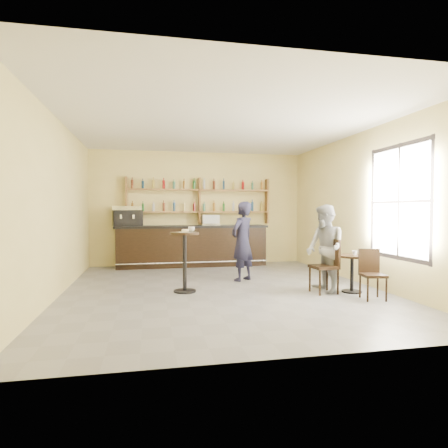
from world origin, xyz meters
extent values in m
plane|color=slate|center=(0.00, 0.00, 0.00)|extent=(7.00, 7.00, 0.00)
plane|color=white|center=(0.00, 0.00, 3.20)|extent=(7.00, 7.00, 0.00)
plane|color=#EBD885|center=(0.00, 3.50, 1.60)|extent=(7.00, 0.00, 7.00)
plane|color=#EBD885|center=(0.00, -3.50, 1.60)|extent=(7.00, 0.00, 7.00)
plane|color=#EBD885|center=(-3.00, 0.00, 1.60)|extent=(0.00, 7.00, 7.00)
plane|color=#EBD885|center=(3.00, 0.00, 1.60)|extent=(0.00, 7.00, 7.00)
plane|color=white|center=(2.99, -1.20, 1.70)|extent=(0.00, 2.00, 2.00)
cube|color=white|center=(-0.74, -0.10, 1.14)|extent=(0.21, 0.21, 0.00)
torus|color=#DBA650|center=(-0.73, -0.11, 1.17)|extent=(0.18, 0.18, 0.05)
imported|color=white|center=(-0.60, 0.00, 1.19)|extent=(0.14, 0.14, 0.10)
imported|color=black|center=(0.61, 0.78, 0.87)|extent=(0.76, 0.72, 1.74)
imported|color=white|center=(2.40, -0.75, 0.75)|extent=(0.12, 0.12, 0.08)
imported|color=gray|center=(1.86, -0.64, 0.83)|extent=(0.67, 0.84, 1.66)
camera|label=1|loc=(-1.40, -7.15, 1.55)|focal=30.00mm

